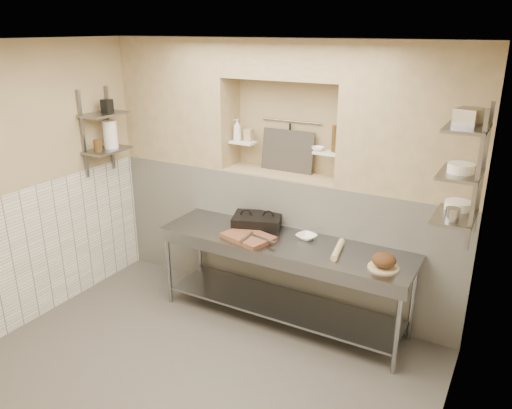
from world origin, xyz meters
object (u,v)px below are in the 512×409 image
Objects in this scene: prep_table at (282,265)px; panini_press at (257,221)px; jug_left at (110,134)px; bread_loaf at (384,260)px; bowl_alcove at (318,149)px; rolling_pin at (338,250)px; cutting_board at (248,237)px; bottle_soap at (237,130)px; mixing_bowl at (306,237)px.

prep_table is 4.42× the size of panini_press.
jug_left is (-2.13, -0.07, 1.12)m from prep_table.
prep_table is at bearing 175.08° from bread_loaf.
bread_loaf is at bearing -34.87° from bowl_alcove.
rolling_pin is 2.82m from jug_left.
cutting_board is 0.90m from rolling_pin.
bread_loaf is (1.03, -0.09, 0.34)m from prep_table.
panini_press is at bearing -38.65° from bottle_soap.
panini_press reaches higher than rolling_pin.
rolling_pin is (0.39, -0.15, 0.01)m from mixing_bowl.
cutting_board is 1.14m from bowl_alcove.
panini_press is 2.80× the size of bread_loaf.
bowl_alcove is 2.32m from jug_left.
bottle_soap is (-0.45, 0.36, 0.86)m from panini_press.
bread_loaf is at bearing -4.92° from prep_table.
cutting_board is at bearing -178.78° from bread_loaf.
bottle_soap reaches higher than bowl_alcove.
bread_loaf is 0.68× the size of jug_left.
rolling_pin is at bearing -20.83° from bottle_soap.
rolling_pin is at bearing 166.97° from bread_loaf.
bowl_alcove is at bearing 79.51° from prep_table.
jug_left is at bearing -178.22° from prep_table.
panini_press is at bearing 169.62° from rolling_pin.
bread_loaf reaches higher than mixing_bowl.
panini_press is (-0.40, 0.20, 0.33)m from prep_table.
cutting_board is 2.02× the size of bottle_soap.
rolling_pin is at bearing -21.22° from mixing_bowl.
panini_press is 1.91× the size of jug_left.
jug_left is at bearing 168.65° from panini_press.
prep_table is at bearing 1.78° from jug_left.
mixing_bowl is at bearing -20.68° from bottle_soap.
bottle_soap reaches higher than rolling_pin.
panini_press is 1.45m from bread_loaf.
jug_left is at bearing 179.60° from bread_loaf.
bread_loaf reaches higher than cutting_board.
panini_press is 2.46× the size of bottle_soap.
panini_press is 1.04m from bottle_soap.
jug_left is (-1.73, -0.26, 0.80)m from panini_press.
jug_left reaches higher than panini_press.
bottle_soap is at bearing 121.41° from panini_press.
mixing_bowl is at bearing 5.82° from jug_left.
bottle_soap reaches higher than cutting_board.
jug_left is at bearing -174.18° from mixing_bowl.
bottle_soap reaches higher than panini_press.
cutting_board is 3.76× the size of bowl_alcove.
cutting_board is 1.99m from jug_left.
jug_left is (-2.31, -0.24, 0.84)m from mixing_bowl.
bottle_soap is (-0.53, 0.68, 0.91)m from cutting_board.
prep_table is 0.64m from rolling_pin.
mixing_bowl is 0.81× the size of bottle_soap.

